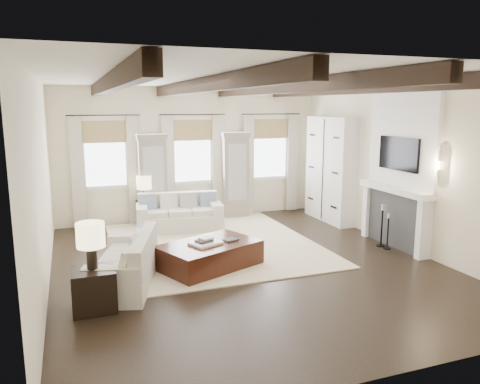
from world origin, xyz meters
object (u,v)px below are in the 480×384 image
object	(u,v)px
sofa_back	(179,215)
sofa_left	(127,265)
side_table_back	(145,213)
ottoman	(209,255)
side_table_front	(94,289)

from	to	relation	value
sofa_back	sofa_left	distance (m)	3.37
sofa_left	side_table_back	world-z (taller)	sofa_left
ottoman	side_table_back	bearing A→B (deg)	76.97
sofa_back	sofa_left	size ratio (longest dim) A/B	0.98
sofa_left	ottoman	distance (m)	1.47
sofa_back	side_table_front	bearing A→B (deg)	-118.72
side_table_front	ottoman	bearing A→B (deg)	28.92
sofa_left	side_table_front	distance (m)	0.92
side_table_front	side_table_back	world-z (taller)	side_table_front
sofa_left	side_table_back	distance (m)	3.75
sofa_back	ottoman	bearing A→B (deg)	-91.96
sofa_left	ottoman	xyz separation A→B (m)	(1.42, 0.34, -0.11)
ottoman	side_table_back	xyz separation A→B (m)	(-0.57, 3.30, 0.07)
ottoman	sofa_left	bearing A→B (deg)	170.80
sofa_left	ottoman	world-z (taller)	sofa_left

